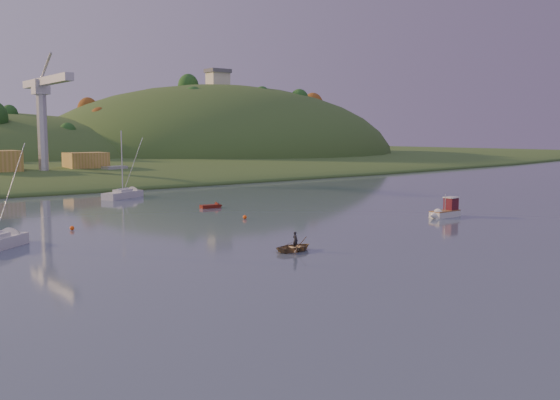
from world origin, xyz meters
TOP-DOWN VIEW (x-y plane):
  - hill_right at (95.00, 195.00)m, footprint 150.00×130.00m
  - hilltop_house at (95.00, 195.00)m, footprint 9.00×7.00m
  - wharf at (5.00, 122.00)m, footprint 42.00×16.00m
  - shed_east at (13.00, 124.00)m, footprint 9.00×7.00m
  - dock_crane at (2.00, 118.39)m, footprint 3.20×28.00m
  - fishing_boat at (24.95, 30.43)m, footprint 5.43×1.82m
  - sailboat_far at (2.09, 78.86)m, footprint 8.37×6.06m
  - canoe at (-5.04, 24.34)m, footprint 3.87×2.87m
  - paddler at (-5.04, 24.34)m, footprint 0.41×0.59m
  - red_tender at (7.11, 57.88)m, footprint 3.58×1.58m
  - work_vessel at (17.49, 118.00)m, footprint 13.57×7.61m
  - buoy_1 at (3.71, 45.16)m, footprint 0.50×0.50m
  - buoy_3 at (-17.02, 49.59)m, footprint 0.50×0.50m

SIDE VIEW (x-z plane):
  - hill_right at x=95.00m, z-range -30.00..30.00m
  - red_tender at x=7.11m, z-range -0.34..0.84m
  - buoy_1 at x=3.71m, z-range 0.00..0.50m
  - buoy_3 at x=-17.02m, z-range 0.00..0.50m
  - canoe at x=-5.04m, z-range 0.00..0.77m
  - sailboat_far at x=2.09m, z-range -4.94..6.42m
  - fishing_boat at x=24.95m, z-range -0.96..2.48m
  - paddler at x=-5.04m, z-range 0.00..1.57m
  - work_vessel at x=17.49m, z-range -0.47..2.83m
  - wharf at x=5.00m, z-range 0.00..2.40m
  - shed_east at x=13.00m, z-range 2.40..6.40m
  - dock_crane at x=2.00m, z-range 7.02..27.32m
  - hilltop_house at x=95.00m, z-range 30.18..36.63m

